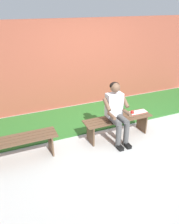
{
  "coord_description": "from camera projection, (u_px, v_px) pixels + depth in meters",
  "views": [
    {
      "loc": [
        2.23,
        3.68,
        2.7
      ],
      "look_at": [
        0.73,
        0.15,
        0.8
      ],
      "focal_mm": 35.92,
      "sensor_mm": 36.0,
      "label": 1
    }
  ],
  "objects": [
    {
      "name": "person_seated",
      "position": [
        117.0,
        111.0,
        4.59
      ],
      "size": [
        0.5,
        0.69,
        1.26
      ],
      "color": "silver",
      "rests_on": "ground"
    },
    {
      "name": "apple",
      "position": [
        132.0,
        112.0,
        4.95
      ],
      "size": [
        0.09,
        0.09,
        0.09
      ],
      "primitive_type": "sphere",
      "color": "red",
      "rests_on": "bench_near"
    },
    {
      "name": "book_open",
      "position": [
        138.0,
        112.0,
        5.03
      ],
      "size": [
        0.41,
        0.16,
        0.02
      ],
      "rotation": [
        0.0,
        0.0,
        0.0
      ],
      "color": "white",
      "rests_on": "bench_near"
    },
    {
      "name": "ground_plane",
      "position": [
        92.0,
        179.0,
        3.83
      ],
      "size": [
        10.0,
        7.0,
        0.04
      ],
      "primitive_type": "cube",
      "color": "#B2B2AD"
    },
    {
      "name": "brick_wall",
      "position": [
        65.0,
        65.0,
        6.0
      ],
      "size": [
        9.5,
        0.24,
        2.33
      ],
      "primitive_type": "cube",
      "color": "#9E4C38",
      "rests_on": "ground"
    },
    {
      "name": "bench_far",
      "position": [
        19.0,
        144.0,
        4.13
      ],
      "size": [
        1.42,
        0.4,
        0.45
      ],
      "rotation": [
        0.0,
        0.0,
        0.0
      ],
      "color": "brown",
      "rests_on": "ground"
    },
    {
      "name": "bench_near",
      "position": [
        118.0,
        123.0,
        4.86
      ],
      "size": [
        1.52,
        0.4,
        0.45
      ],
      "rotation": [
        0.0,
        0.0,
        0.0
      ],
      "color": "brown",
      "rests_on": "ground"
    },
    {
      "name": "grass_strip",
      "position": [
        58.0,
        122.0,
        5.54
      ],
      "size": [
        9.0,
        1.49,
        0.03
      ],
      "primitive_type": "cube",
      "color": "#2D6B28",
      "rests_on": "ground"
    }
  ]
}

